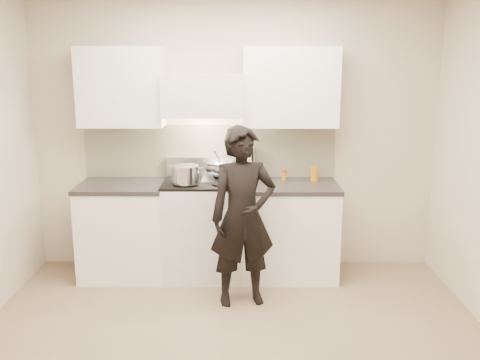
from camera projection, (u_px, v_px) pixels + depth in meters
name	position (u px, v px, depth m)	size (l,w,h in m)	color
ground_plane	(232.00, 349.00, 3.92)	(4.00, 4.00, 0.00)	#846E55
room_shell	(225.00, 126.00, 3.93)	(4.04, 3.54, 2.70)	#C1B4A1
stove	(204.00, 228.00, 5.21)	(0.76, 0.65, 0.96)	silver
counter_right	(289.00, 230.00, 5.21)	(0.92, 0.67, 0.92)	white
counter_left	(124.00, 229.00, 5.21)	(0.82, 0.67, 0.92)	white
wok	(224.00, 166.00, 5.19)	(0.41, 0.50, 0.33)	silver
stock_pot	(186.00, 174.00, 4.94)	(0.35, 0.29, 0.17)	silver
utensil_crock	(252.00, 169.00, 5.33)	(0.12, 0.12, 0.32)	silver
spice_jar	(284.00, 175.00, 5.26)	(0.05, 0.05, 0.10)	#C57714
oil_glass	(314.00, 174.00, 5.22)	(0.08, 0.08, 0.14)	#AF6A13
person	(243.00, 217.00, 4.53)	(0.57, 0.37, 1.55)	black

